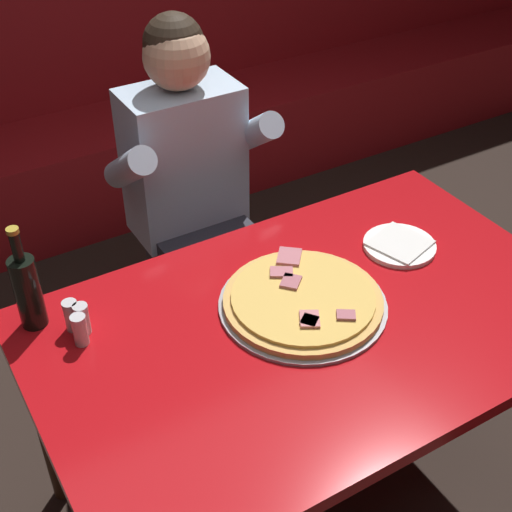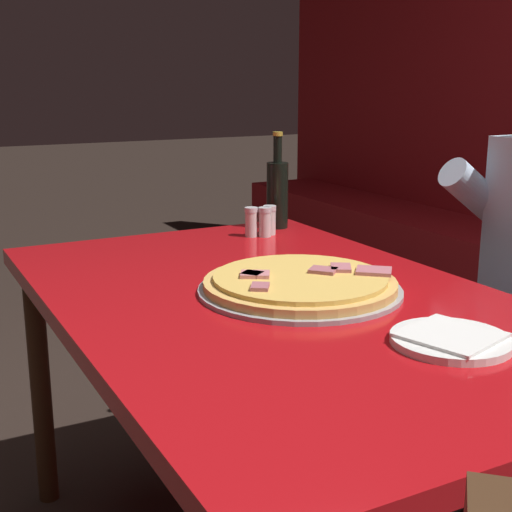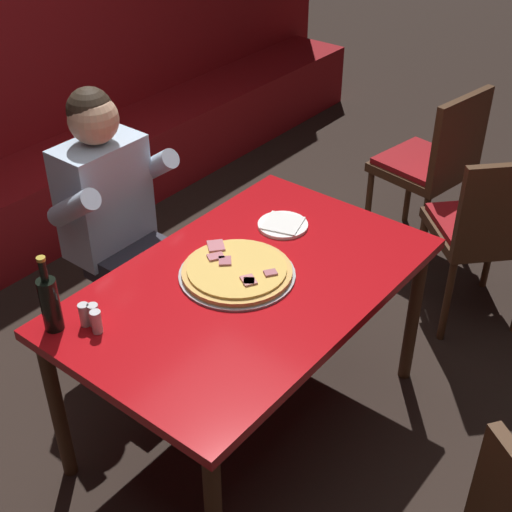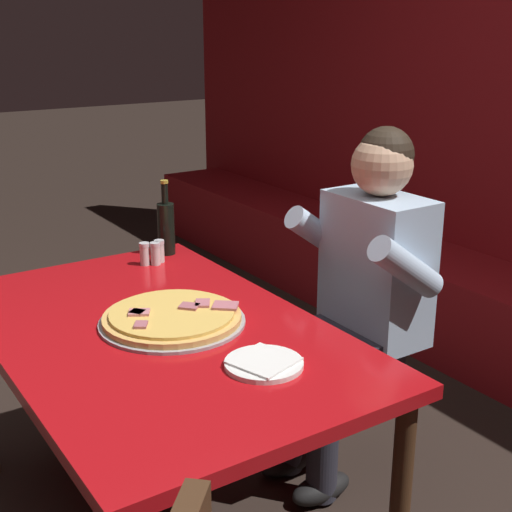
% 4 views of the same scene
% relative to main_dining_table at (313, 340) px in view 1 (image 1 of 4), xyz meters
% --- Properties ---
extents(ground_plane, '(24.00, 24.00, 0.00)m').
position_rel_main_dining_table_xyz_m(ground_plane, '(0.00, 0.00, -0.67)').
color(ground_plane, black).
extents(booth_wall_panel, '(6.80, 0.16, 1.90)m').
position_rel_main_dining_table_xyz_m(booth_wall_panel, '(0.00, 2.18, 0.28)').
color(booth_wall_panel, maroon).
rests_on(booth_wall_panel, ground_plane).
extents(booth_bench, '(6.46, 0.48, 0.46)m').
position_rel_main_dining_table_xyz_m(booth_bench, '(0.00, 1.86, -0.44)').
color(booth_bench, maroon).
rests_on(booth_bench, ground_plane).
extents(main_dining_table, '(1.43, 0.90, 0.74)m').
position_rel_main_dining_table_xyz_m(main_dining_table, '(0.00, 0.00, 0.00)').
color(main_dining_table, '#422816').
rests_on(main_dining_table, ground_plane).
extents(pizza, '(0.44, 0.44, 0.05)m').
position_rel_main_dining_table_xyz_m(pizza, '(0.00, 0.06, 0.09)').
color(pizza, '#9E9EA3').
rests_on(pizza, main_dining_table).
extents(plate_white_paper, '(0.21, 0.21, 0.02)m').
position_rel_main_dining_table_xyz_m(plate_white_paper, '(0.38, 0.13, 0.08)').
color(plate_white_paper, white).
rests_on(plate_white_paper, main_dining_table).
extents(beer_bottle, '(0.07, 0.07, 0.29)m').
position_rel_main_dining_table_xyz_m(beer_bottle, '(-0.62, 0.35, 0.18)').
color(beer_bottle, black).
rests_on(beer_bottle, main_dining_table).
extents(shaker_parmesan, '(0.04, 0.04, 0.09)m').
position_rel_main_dining_table_xyz_m(shaker_parmesan, '(-0.52, 0.25, 0.11)').
color(shaker_parmesan, silver).
rests_on(shaker_parmesan, main_dining_table).
extents(shaker_oregano, '(0.04, 0.04, 0.09)m').
position_rel_main_dining_table_xyz_m(shaker_oregano, '(-0.54, 0.28, 0.11)').
color(shaker_oregano, silver).
rests_on(shaker_oregano, main_dining_table).
extents(shaker_red_pepper_flakes, '(0.04, 0.04, 0.09)m').
position_rel_main_dining_table_xyz_m(shaker_red_pepper_flakes, '(-0.54, 0.22, 0.11)').
color(shaker_red_pepper_flakes, silver).
rests_on(shaker_red_pepper_flakes, main_dining_table).
extents(diner_seated_blue_shirt, '(0.53, 0.53, 1.27)m').
position_rel_main_dining_table_xyz_m(diner_seated_blue_shirt, '(0.04, 0.75, 0.04)').
color(diner_seated_blue_shirt, black).
rests_on(diner_seated_blue_shirt, ground_plane).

